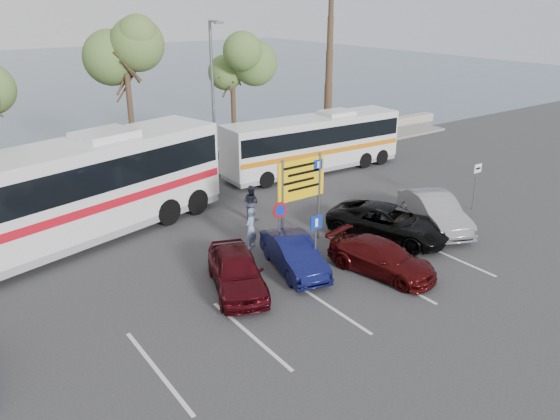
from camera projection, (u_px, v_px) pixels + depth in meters
ground at (334, 281)px, 18.96m from camera, size 120.00×120.00×0.00m
kerb_strip at (164, 178)px, 29.54m from camera, size 44.00×2.40×0.15m
seawall at (149, 166)px, 30.98m from camera, size 48.00×0.80×0.60m
sea at (1, 81)px, 64.42m from camera, size 140.00×140.00×0.00m
tree_mid at (125, 54)px, 26.34m from camera, size 3.20×3.20×8.00m
tree_right at (232, 57)px, 29.78m from camera, size 3.20×3.20×7.40m
street_lamp_right at (213, 90)px, 29.17m from camera, size 0.45×1.15×8.01m
direction_sign at (301, 186)px, 21.05m from camera, size 2.20×0.12×3.60m
sign_no_stop at (280, 222)px, 19.87m from camera, size 0.60×0.08×2.35m
sign_parking at (316, 237)px, 18.92m from camera, size 0.50×0.07×2.25m
sign_taxi at (476, 180)px, 24.89m from camera, size 0.50×0.07×2.20m
lane_markings at (327, 303)px, 17.58m from camera, size 12.02×4.20×0.01m
coach_bus_left at (65, 198)px, 21.08m from camera, size 13.92×6.29×4.25m
coach_bus_right at (313, 145)px, 30.43m from camera, size 10.69×2.83×3.30m
car_blue at (294, 254)px, 19.55m from camera, size 2.20×3.99×1.25m
car_maroon at (381, 258)px, 19.36m from camera, size 2.48×4.32×1.18m
car_red at (237, 271)px, 18.22m from camera, size 2.94×4.33×1.37m
suv_black at (388, 223)px, 22.13m from camera, size 3.91×5.41×1.37m
car_silver_b at (435, 212)px, 23.13m from camera, size 3.24×4.71×1.47m
pedestrian_near at (251, 228)px, 21.18m from camera, size 0.73×0.67×1.68m
pedestrian_far at (251, 202)px, 24.03m from camera, size 0.85×0.94×1.57m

